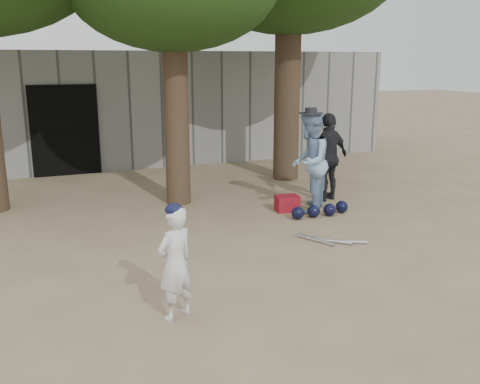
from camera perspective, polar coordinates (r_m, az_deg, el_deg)
name	(u,v)px	position (r m, az deg, el deg)	size (l,w,h in m)	color
ground	(226,288)	(6.80, -1.48, -10.17)	(70.00, 70.00, 0.00)	#937C5E
boy_player	(175,263)	(5.87, -6.90, -7.56)	(0.46, 0.30, 1.27)	silver
spectator_blue	(309,162)	(9.98, 7.41, 3.17)	(0.91, 0.71, 1.86)	#83A5CB
spectator_dark	(329,157)	(10.86, 9.43, 3.70)	(1.03, 0.43, 1.76)	black
red_bag	(287,203)	(10.08, 5.05, -1.22)	(0.42, 0.32, 0.30)	maroon
back_building	(99,105)	(16.33, -14.79, 9.00)	(16.00, 5.24, 3.00)	gray
helmet_row	(321,210)	(9.83, 8.63, -1.93)	(1.19, 0.32, 0.23)	black
bat_pile	(329,241)	(8.49, 9.50, -5.14)	(0.86, 0.78, 0.06)	#B1B1B8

